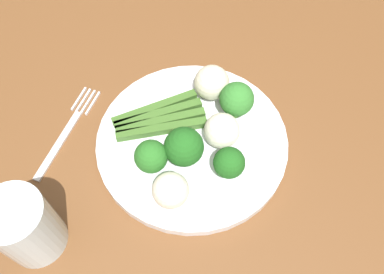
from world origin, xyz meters
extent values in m
cube|color=#B7A88E|center=(0.00, 0.00, -0.01)|extent=(6.00, 6.00, 0.02)
cube|color=brown|center=(0.00, 0.00, 0.72)|extent=(1.13, 1.04, 0.04)
cylinder|color=brown|center=(-0.51, 0.46, 0.35)|extent=(0.07, 0.07, 0.70)
cylinder|color=white|center=(-0.01, 0.01, 0.75)|extent=(0.27, 0.27, 0.01)
cube|color=#3D6626|center=(-0.06, 0.01, 0.76)|extent=(0.11, 0.09, 0.01)
cube|color=#3D6626|center=(-0.06, 0.02, 0.76)|extent=(0.11, 0.09, 0.01)
cube|color=#3D6626|center=(-0.07, 0.03, 0.76)|extent=(0.10, 0.10, 0.01)
cube|color=#3D6626|center=(-0.08, 0.03, 0.76)|extent=(0.09, 0.11, 0.01)
cylinder|color=#568E33|center=(-0.04, -0.05, 0.76)|extent=(0.02, 0.02, 0.02)
sphere|color=#286B23|center=(-0.04, -0.05, 0.79)|extent=(0.04, 0.04, 0.04)
cylinder|color=#609E3D|center=(0.02, 0.08, 0.76)|extent=(0.02, 0.02, 0.02)
sphere|color=#337A2D|center=(0.02, 0.08, 0.79)|extent=(0.05, 0.05, 0.05)
cylinder|color=#4C7F2B|center=(-0.01, -0.02, 0.77)|extent=(0.02, 0.02, 0.02)
sphere|color=#1E5B1C|center=(-0.01, -0.02, 0.79)|extent=(0.05, 0.05, 0.05)
cylinder|color=#4C7F2B|center=(0.05, -0.02, 0.76)|extent=(0.01, 0.01, 0.01)
sphere|color=#1E5B1C|center=(0.05, -0.02, 0.79)|extent=(0.04, 0.04, 0.04)
sphere|color=silver|center=(0.02, 0.03, 0.78)|extent=(0.05, 0.05, 0.05)
sphere|color=beige|center=(-0.02, 0.10, 0.78)|extent=(0.05, 0.05, 0.05)
sphere|color=silver|center=(0.00, -0.08, 0.78)|extent=(0.05, 0.05, 0.05)
cube|color=silver|center=(-0.19, -0.07, 0.74)|extent=(0.02, 0.12, 0.00)
cube|color=silver|center=(-0.18, 0.01, 0.74)|extent=(0.01, 0.05, 0.00)
cube|color=silver|center=(-0.19, 0.01, 0.74)|extent=(0.01, 0.05, 0.00)
cube|color=silver|center=(-0.20, 0.01, 0.74)|extent=(0.01, 0.05, 0.00)
cube|color=silver|center=(-0.20, 0.01, 0.74)|extent=(0.01, 0.05, 0.00)
cylinder|color=silver|center=(-0.13, -0.20, 0.79)|extent=(0.07, 0.07, 0.10)
camera|label=1|loc=(0.11, -0.25, 1.24)|focal=37.65mm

